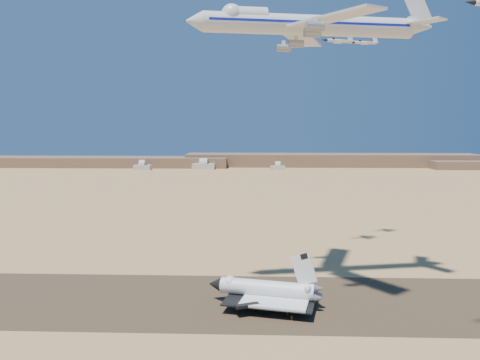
{
  "coord_description": "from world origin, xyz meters",
  "views": [
    {
      "loc": [
        12.95,
        -145.21,
        55.29
      ],
      "look_at": [
        7.23,
        8.0,
        38.28
      ],
      "focal_mm": 35.0,
      "sensor_mm": 36.0,
      "label": 1
    }
  ],
  "objects_px": {
    "shuttle": "(266,291)",
    "crew_b": "(299,311)",
    "chase_jet_f": "(365,42)",
    "crew_c": "(292,318)",
    "crew_a": "(287,313)",
    "carrier_747": "(303,25)",
    "chase_jet_e": "(339,41)"
  },
  "relations": [
    {
      "from": "crew_a",
      "to": "chase_jet_f",
      "type": "bearing_deg",
      "value": -12.71
    },
    {
      "from": "crew_c",
      "to": "chase_jet_f",
      "type": "xyz_separation_m",
      "value": [
        39.1,
        92.43,
        93.66
      ]
    },
    {
      "from": "carrier_747",
      "to": "chase_jet_e",
      "type": "distance_m",
      "value": 56.68
    },
    {
      "from": "carrier_747",
      "to": "chase_jet_f",
      "type": "distance_m",
      "value": 77.78
    },
    {
      "from": "shuttle",
      "to": "crew_b",
      "type": "bearing_deg",
      "value": -21.13
    },
    {
      "from": "crew_c",
      "to": "chase_jet_f",
      "type": "bearing_deg",
      "value": -63.29
    },
    {
      "from": "carrier_747",
      "to": "chase_jet_e",
      "type": "xyz_separation_m",
      "value": [
        20.33,
        52.72,
        4.47
      ]
    },
    {
      "from": "chase_jet_f",
      "to": "crew_b",
      "type": "bearing_deg",
      "value": -124.28
    },
    {
      "from": "crew_b",
      "to": "chase_jet_f",
      "type": "xyz_separation_m",
      "value": [
        36.41,
        87.25,
        93.62
      ]
    },
    {
      "from": "crew_a",
      "to": "chase_jet_f",
      "type": "relative_size",
      "value": 0.11
    },
    {
      "from": "carrier_747",
      "to": "crew_c",
      "type": "distance_m",
      "value": 90.23
    },
    {
      "from": "shuttle",
      "to": "carrier_747",
      "type": "xyz_separation_m",
      "value": [
        11.38,
        11.57,
        83.15
      ]
    },
    {
      "from": "chase_jet_f",
      "to": "carrier_747",
      "type": "bearing_deg",
      "value": -128.49
    },
    {
      "from": "crew_a",
      "to": "shuttle",
      "type": "bearing_deg",
      "value": 50.31
    },
    {
      "from": "crew_b",
      "to": "chase_jet_e",
      "type": "relative_size",
      "value": 0.11
    },
    {
      "from": "shuttle",
      "to": "crew_a",
      "type": "relative_size",
      "value": 23.02
    },
    {
      "from": "crew_b",
      "to": "chase_jet_f",
      "type": "relative_size",
      "value": 0.12
    },
    {
      "from": "carrier_747",
      "to": "chase_jet_f",
      "type": "bearing_deg",
      "value": 52.18
    },
    {
      "from": "crew_a",
      "to": "chase_jet_f",
      "type": "height_order",
      "value": "chase_jet_f"
    },
    {
      "from": "carrier_747",
      "to": "crew_c",
      "type": "bearing_deg",
      "value": -110.89
    },
    {
      "from": "shuttle",
      "to": "chase_jet_e",
      "type": "xyz_separation_m",
      "value": [
        31.71,
        64.29,
        87.63
      ]
    },
    {
      "from": "carrier_747",
      "to": "crew_a",
      "type": "xyz_separation_m",
      "value": [
        -5.1,
        -19.42,
        -87.07
      ]
    },
    {
      "from": "chase_jet_e",
      "to": "chase_jet_f",
      "type": "relative_size",
      "value": 1.09
    },
    {
      "from": "crew_c",
      "to": "chase_jet_f",
      "type": "relative_size",
      "value": 0.11
    },
    {
      "from": "shuttle",
      "to": "crew_b",
      "type": "distance_m",
      "value": 12.56
    },
    {
      "from": "chase_jet_e",
      "to": "carrier_747",
      "type": "bearing_deg",
      "value": -131.54
    },
    {
      "from": "chase_jet_e",
      "to": "chase_jet_f",
      "type": "xyz_separation_m",
      "value": [
        14.69,
        16.41,
        2.11
      ]
    },
    {
      "from": "shuttle",
      "to": "crew_a",
      "type": "bearing_deg",
      "value": -39.25
    },
    {
      "from": "shuttle",
      "to": "chase_jet_f",
      "type": "height_order",
      "value": "chase_jet_f"
    },
    {
      "from": "shuttle",
      "to": "crew_c",
      "type": "relative_size",
      "value": 23.08
    },
    {
      "from": "crew_b",
      "to": "chase_jet_f",
      "type": "bearing_deg",
      "value": -23.57
    },
    {
      "from": "chase_jet_f",
      "to": "crew_a",
      "type": "bearing_deg",
      "value": -126.0
    }
  ]
}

